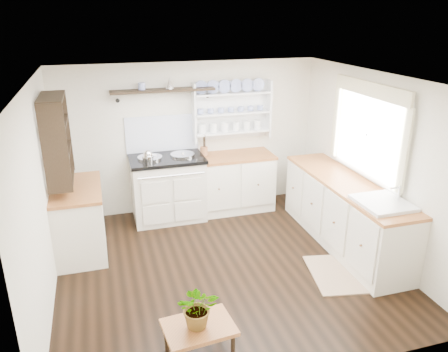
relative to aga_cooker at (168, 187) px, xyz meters
The scene contains 19 objects.
floor 1.70m from the aga_cooker, 74.72° to the right, with size 4.00×3.80×0.01m, color black.
wall_back 0.85m from the aga_cooker, 37.60° to the left, with size 4.00×0.02×2.30m, color beige.
wall_right 2.97m from the aga_cooker, 32.87° to the right, with size 0.02×3.80×2.30m, color beige.
wall_left 2.32m from the aga_cooker, 135.03° to the right, with size 0.02×3.80×2.30m, color beige.
ceiling 2.43m from the aga_cooker, 74.72° to the right, with size 4.00×3.80×0.01m, color white.
window 2.97m from the aga_cooker, 30.84° to the right, with size 0.08×1.55×1.22m.
aga_cooker is the anchor object (origin of this frame).
back_cabinets 1.03m from the aga_cooker, ahead, with size 1.27×0.63×0.90m.
right_cabinets 2.59m from the aga_cooker, 34.62° to the right, with size 0.62×2.43×0.90m.
belfast_sink 3.09m from the aga_cooker, 46.19° to the right, with size 0.55×0.60×0.45m.
left_cabinets 1.44m from the aga_cooker, 152.22° to the right, with size 0.62×1.13×0.90m.
plate_rack 1.54m from the aga_cooker, 15.23° to the left, with size 1.20×0.22×0.90m.
high_shelf 1.43m from the aga_cooker, 82.07° to the left, with size 1.50×0.29×0.16m.
left_shelving 1.88m from the aga_cooker, 154.61° to the right, with size 0.28×0.80×1.05m, color black.
kettle 0.62m from the aga_cooker, 156.85° to the right, with size 0.17×0.17×0.21m, color silver, non-canonical shape.
utensil_crock 0.78m from the aga_cooker, 10.46° to the left, with size 0.11×0.11×0.13m, color #945B36.
center_table 2.99m from the aga_cooker, 94.46° to the right, with size 0.66×0.50×0.34m.
potted_plant 2.98m from the aga_cooker, 94.46° to the right, with size 0.36×0.32×0.40m, color #3F7233.
floor_rug 2.74m from the aga_cooker, 52.51° to the right, with size 0.55×0.85×0.02m, color #9B765A.
Camera 1 is at (-1.35, -4.52, 2.97)m, focal length 35.00 mm.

